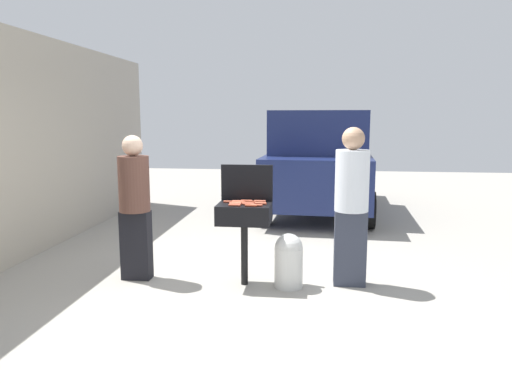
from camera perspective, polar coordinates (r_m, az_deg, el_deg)
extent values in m
plane|color=#9E998E|center=(5.77, -2.32, -10.45)|extent=(24.00, 24.00, 0.00)
cube|color=#B2A893|center=(7.51, -24.95, 5.11)|extent=(0.24, 8.00, 3.05)
cylinder|color=black|center=(5.56, -1.37, -7.31)|extent=(0.08, 0.08, 0.72)
cube|color=black|center=(5.44, -1.39, -2.55)|extent=(0.60, 0.44, 0.22)
cube|color=black|center=(5.61, -1.08, 1.10)|extent=(0.60, 0.05, 0.42)
cylinder|color=#B74C33|center=(5.27, 0.07, -1.57)|extent=(0.13, 0.03, 0.03)
cylinder|color=#C6593D|center=(5.34, -2.43, -1.43)|extent=(0.13, 0.03, 0.03)
cylinder|color=#AD4228|center=(5.41, 0.49, -1.30)|extent=(0.13, 0.03, 0.03)
cylinder|color=#C6593D|center=(5.39, -2.47, -1.34)|extent=(0.13, 0.04, 0.03)
cylinder|color=#AD4228|center=(5.44, -2.19, -1.25)|extent=(0.13, 0.03, 0.03)
cylinder|color=#B74C33|center=(5.28, -2.55, -1.56)|extent=(0.13, 0.03, 0.03)
cylinder|color=#C6593D|center=(5.51, -2.12, -1.11)|extent=(0.13, 0.03, 0.03)
cylinder|color=#C6593D|center=(5.52, 0.48, -1.09)|extent=(0.13, 0.03, 0.03)
cylinder|color=#C6593D|center=(5.56, -1.13, -1.02)|extent=(0.13, 0.04, 0.03)
cylinder|color=#C6593D|center=(5.37, -0.96, -1.37)|extent=(0.13, 0.04, 0.03)
cylinder|color=#AD4228|center=(5.49, -0.75, -1.15)|extent=(0.13, 0.03, 0.03)
cylinder|color=#B74C33|center=(5.34, -0.87, -1.43)|extent=(0.13, 0.03, 0.03)
cylinder|color=#B74C33|center=(5.49, -3.19, -1.15)|extent=(0.13, 0.03, 0.03)
cylinder|color=#AD4228|center=(5.25, -0.60, -1.62)|extent=(0.13, 0.03, 0.03)
cylinder|color=#AD4228|center=(5.47, -1.93, -1.18)|extent=(0.13, 0.03, 0.03)
cylinder|color=#B74C33|center=(5.37, 0.55, -1.36)|extent=(0.13, 0.03, 0.03)
cylinder|color=silver|center=(5.52, 3.87, -8.85)|extent=(0.32, 0.32, 0.46)
sphere|color=silver|center=(5.46, 3.89, -6.55)|extent=(0.31, 0.31, 0.31)
cube|color=black|center=(5.91, -13.94, -6.10)|extent=(0.34, 0.19, 0.82)
cylinder|color=brown|center=(5.77, -14.21, 0.94)|extent=(0.36, 0.36, 0.65)
sphere|color=beige|center=(5.73, -14.38, 5.32)|extent=(0.24, 0.24, 0.24)
cube|color=#333847|center=(5.63, 11.04, -6.51)|extent=(0.36, 0.20, 0.86)
cylinder|color=silver|center=(5.48, 11.27, 1.32)|extent=(0.38, 0.38, 0.68)
sphere|color=tan|center=(5.44, 11.42, 6.20)|extent=(0.25, 0.25, 0.25)
cube|color=navy|center=(9.98, 7.56, 2.24)|extent=(2.12, 4.49, 0.90)
cube|color=navy|center=(9.72, 7.61, 7.10)|extent=(1.89, 2.69, 0.80)
cylinder|color=black|center=(8.53, 13.13, -2.10)|extent=(0.25, 0.65, 0.64)
cylinder|color=black|center=(8.61, 1.05, -1.76)|extent=(0.25, 0.65, 0.64)
cylinder|color=black|center=(11.56, 12.31, 0.78)|extent=(0.25, 0.65, 0.64)
cylinder|color=black|center=(11.63, 3.39, 1.01)|extent=(0.25, 0.65, 0.64)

